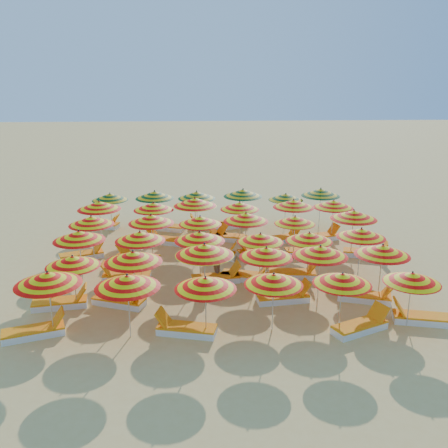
{
  "coord_description": "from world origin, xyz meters",
  "views": [
    {
      "loc": [
        -1.04,
        -17.97,
        7.26
      ],
      "look_at": [
        0.0,
        0.5,
        1.6
      ],
      "focal_mm": 40.0,
      "sensor_mm": 36.0,
      "label": 1
    }
  ],
  "objects_px": {
    "umbrella_20": "(200,220)",
    "lounger_15": "(257,252)",
    "lounger_0": "(35,331)",
    "lounger_12": "(83,255)",
    "umbrella_18": "(91,221)",
    "umbrella_16": "(309,237)",
    "lounger_1": "(185,329)",
    "lounger_6": "(284,297)",
    "lounger_19": "(209,237)",
    "umbrella_0": "(48,279)",
    "umbrella_17": "(361,233)",
    "umbrella_26": "(195,202)",
    "lounger_9": "(217,278)",
    "umbrella_21": "(246,217)",
    "lounger_20": "(226,237)",
    "umbrella_6": "(73,261)",
    "lounger_11": "(294,274)",
    "umbrella_1": "(127,281)",
    "umbrella_8": "(205,250)",
    "umbrella_9": "(266,253)",
    "umbrella_3": "(274,280)",
    "lounger_17": "(366,253)",
    "umbrella_2": "(205,283)",
    "lounger_26": "(232,224)",
    "lounger_16": "(307,251)",
    "umbrella_29": "(333,204)",
    "lounger_25": "(208,225)",
    "lounger_14": "(215,255)",
    "umbrella_14": "(200,236)",
    "lounger_23": "(102,225)",
    "umbrella_27": "(240,206)",
    "umbrella_4": "(342,279)",
    "lounger_21": "(282,239)",
    "umbrella_13": "(140,236)",
    "umbrella_19": "(151,219)",
    "lounger_5": "(120,301)",
    "lounger_18": "(166,240)",
    "umbrella_31": "(155,195)",
    "lounger_3": "(421,318)",
    "lounger_24": "(166,227)",
    "umbrella_24": "(99,205)",
    "umbrella_10": "(320,251)",
    "lounger_22": "(320,237)",
    "beachgoer_b": "(214,260)",
    "umbrella_23": "(354,215)",
    "umbrella_12": "(79,236)",
    "umbrella_35": "(321,192)",
    "umbrella_25": "(153,206)",
    "umbrella_5": "(412,278)"
  },
  "relations": [
    {
      "from": "umbrella_26",
      "to": "lounger_9",
      "type": "distance_m",
      "value": 4.99
    },
    {
      "from": "umbrella_8",
      "to": "lounger_16",
      "type": "relative_size",
      "value": 1.31
    },
    {
      "from": "lounger_0",
      "to": "lounger_20",
      "type": "bearing_deg",
      "value": 35.5
    },
    {
      "from": "umbrella_31",
      "to": "umbrella_25",
      "type": "bearing_deg",
      "value": -87.27
    },
    {
      "from": "umbrella_16",
      "to": "umbrella_18",
      "type": "relative_size",
      "value": 1.03
    },
    {
      "from": "umbrella_2",
      "to": "lounger_26",
      "type": "bearing_deg",
      "value": 81.77
    },
    {
      "from": "umbrella_13",
      "to": "umbrella_19",
      "type": "xyz_separation_m",
      "value": [
        0.22,
        2.08,
        0.02
      ]
    },
    {
      "from": "lounger_3",
      "to": "lounger_24",
      "type": "bearing_deg",
      "value": -36.68
    },
    {
      "from": "lounger_0",
      "to": "lounger_12",
      "type": "relative_size",
      "value": 1.0
    },
    {
      "from": "beachgoer_b",
      "to": "lounger_6",
      "type": "bearing_deg",
      "value": 38.47
    },
    {
      "from": "lounger_15",
      "to": "lounger_12",
      "type": "bearing_deg",
      "value": -16.55
    },
    {
      "from": "umbrella_21",
      "to": "lounger_20",
      "type": "height_order",
      "value": "umbrella_21"
    },
    {
      "from": "umbrella_0",
      "to": "lounger_17",
      "type": "distance_m",
      "value": 12.55
    },
    {
      "from": "umbrella_2",
      "to": "lounger_22",
      "type": "xyz_separation_m",
      "value": [
        5.32,
        8.23,
        -1.48
      ]
    },
    {
      "from": "umbrella_14",
      "to": "lounger_23",
      "type": "bearing_deg",
      "value": 125.15
    },
    {
      "from": "lounger_16",
      "to": "umbrella_29",
      "type": "bearing_deg",
      "value": 46.03
    },
    {
      "from": "lounger_0",
      "to": "lounger_5",
      "type": "relative_size",
      "value": 1.0
    },
    {
      "from": "umbrella_0",
      "to": "umbrella_17",
      "type": "relative_size",
      "value": 1.1
    },
    {
      "from": "umbrella_4",
      "to": "lounger_21",
      "type": "distance_m",
      "value": 7.99
    },
    {
      "from": "umbrella_21",
      "to": "lounger_16",
      "type": "bearing_deg",
      "value": 2.42
    },
    {
      "from": "lounger_15",
      "to": "lounger_16",
      "type": "bearing_deg",
      "value": 163.08
    },
    {
      "from": "lounger_17",
      "to": "lounger_22",
      "type": "relative_size",
      "value": 1.0
    },
    {
      "from": "umbrella_10",
      "to": "lounger_9",
      "type": "xyz_separation_m",
      "value": [
        -3.3,
        1.55,
        -1.53
      ]
    },
    {
      "from": "lounger_25",
      "to": "umbrella_6",
      "type": "bearing_deg",
      "value": 60.83
    },
    {
      "from": "umbrella_12",
      "to": "lounger_6",
      "type": "bearing_deg",
      "value": -16.76
    },
    {
      "from": "umbrella_17",
      "to": "umbrella_23",
      "type": "relative_size",
      "value": 0.98
    },
    {
      "from": "umbrella_14",
      "to": "lounger_17",
      "type": "height_order",
      "value": "umbrella_14"
    },
    {
      "from": "umbrella_12",
      "to": "umbrella_35",
      "type": "height_order",
      "value": "umbrella_35"
    },
    {
      "from": "umbrella_31",
      "to": "lounger_22",
      "type": "distance_m",
      "value": 7.93
    },
    {
      "from": "lounger_14",
      "to": "lounger_20",
      "type": "height_order",
      "value": "same"
    },
    {
      "from": "umbrella_18",
      "to": "umbrella_16",
      "type": "bearing_deg",
      "value": -15.21
    },
    {
      "from": "umbrella_2",
      "to": "umbrella_27",
      "type": "bearing_deg",
      "value": 78.64
    },
    {
      "from": "umbrella_20",
      "to": "lounger_15",
      "type": "distance_m",
      "value": 2.76
    },
    {
      "from": "umbrella_8",
      "to": "umbrella_9",
      "type": "height_order",
      "value": "umbrella_8"
    },
    {
      "from": "umbrella_5",
      "to": "lounger_3",
      "type": "bearing_deg",
      "value": 19.05
    },
    {
      "from": "lounger_12",
      "to": "lounger_19",
      "type": "distance_m",
      "value": 5.55
    },
    {
      "from": "umbrella_1",
      "to": "umbrella_17",
      "type": "bearing_deg",
      "value": 27.15
    },
    {
      "from": "umbrella_6",
      "to": "lounger_11",
      "type": "xyz_separation_m",
      "value": [
        7.42,
        2.04,
        -1.44
      ]
    },
    {
      "from": "umbrella_17",
      "to": "lounger_1",
      "type": "distance_m",
      "value": 7.63
    },
    {
      "from": "umbrella_1",
      "to": "lounger_11",
      "type": "distance_m",
      "value": 6.95
    },
    {
      "from": "umbrella_27",
      "to": "umbrella_24",
      "type": "bearing_deg",
      "value": -178.55
    },
    {
      "from": "lounger_1",
      "to": "lounger_6",
      "type": "relative_size",
      "value": 1.02
    },
    {
      "from": "umbrella_0",
      "to": "lounger_25",
      "type": "xyz_separation_m",
      "value": [
        4.68,
        10.04,
        -1.6
      ]
    },
    {
      "from": "umbrella_3",
      "to": "lounger_17",
      "type": "bearing_deg",
      "value": 50.71
    },
    {
      "from": "lounger_11",
      "to": "lounger_25",
      "type": "height_order",
      "value": "same"
    },
    {
      "from": "umbrella_29",
      "to": "lounger_5",
      "type": "bearing_deg",
      "value": -144.48
    },
    {
      "from": "umbrella_27",
      "to": "lounger_24",
      "type": "xyz_separation_m",
      "value": [
        -3.36,
        1.74,
        -1.45
      ]
    },
    {
      "from": "umbrella_31",
      "to": "lounger_17",
      "type": "bearing_deg",
      "value": -25.58
    },
    {
      "from": "lounger_18",
      "to": "lounger_20",
      "type": "bearing_deg",
      "value": -153.61
    },
    {
      "from": "lounger_26",
      "to": "umbrella_9",
      "type": "bearing_deg",
      "value": -107.38
    }
  ]
}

